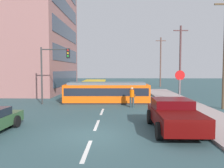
% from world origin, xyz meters
% --- Properties ---
extents(ground_plane, '(120.00, 120.00, 0.00)m').
position_xyz_m(ground_plane, '(0.00, 10.00, 0.00)').
color(ground_plane, '#334F53').
extents(sidewalk_curb_right, '(3.20, 36.00, 0.14)m').
position_xyz_m(sidewalk_curb_right, '(6.80, 6.00, 0.07)').
color(sidewalk_curb_right, '#A2908D').
rests_on(sidewalk_curb_right, ground).
extents(lane_stripe_0, '(0.16, 2.40, 0.01)m').
position_xyz_m(lane_stripe_0, '(0.00, -2.00, 0.01)').
color(lane_stripe_0, silver).
rests_on(lane_stripe_0, ground).
extents(lane_stripe_1, '(0.16, 2.40, 0.01)m').
position_xyz_m(lane_stripe_1, '(0.00, 2.00, 0.01)').
color(lane_stripe_1, silver).
rests_on(lane_stripe_1, ground).
extents(lane_stripe_2, '(0.16, 2.40, 0.01)m').
position_xyz_m(lane_stripe_2, '(0.00, 6.00, 0.01)').
color(lane_stripe_2, silver).
rests_on(lane_stripe_2, ground).
extents(lane_stripe_3, '(0.16, 2.40, 0.01)m').
position_xyz_m(lane_stripe_3, '(0.00, 16.48, 0.01)').
color(lane_stripe_3, silver).
rests_on(lane_stripe_3, ground).
extents(lane_stripe_4, '(0.16, 2.40, 0.01)m').
position_xyz_m(lane_stripe_4, '(0.00, 22.48, 0.01)').
color(lane_stripe_4, silver).
rests_on(lane_stripe_4, ground).
extents(corner_building, '(15.88, 16.12, 16.00)m').
position_xyz_m(corner_building, '(-14.00, 21.44, 8.00)').
color(corner_building, '#96625F').
rests_on(corner_building, ground).
extents(streetcar_tram, '(7.81, 2.75, 1.91)m').
position_xyz_m(streetcar_tram, '(0.10, 10.48, 0.99)').
color(streetcar_tram, '#F0570C').
rests_on(streetcar_tram, ground).
extents(city_bus, '(2.71, 5.92, 1.79)m').
position_xyz_m(city_bus, '(-1.66, 16.63, 1.03)').
color(city_bus, gold).
rests_on(city_bus, ground).
extents(pedestrian_crossing, '(0.46, 0.36, 1.67)m').
position_xyz_m(pedestrian_crossing, '(2.30, 7.94, 0.94)').
color(pedestrian_crossing, '#28393F').
rests_on(pedestrian_crossing, ground).
extents(pickup_truck_parked, '(2.28, 5.00, 1.55)m').
position_xyz_m(pickup_truck_parked, '(4.00, 0.96, 0.80)').
color(pickup_truck_parked, '#4E0505').
rests_on(pickup_truck_parked, ground).
extents(stop_sign, '(0.76, 0.07, 2.88)m').
position_xyz_m(stop_sign, '(5.98, 7.40, 2.19)').
color(stop_sign, gray).
rests_on(stop_sign, sidewalk_curb_right).
extents(traffic_light_mast, '(2.58, 0.33, 5.04)m').
position_xyz_m(traffic_light_mast, '(-4.58, 9.40, 3.52)').
color(traffic_light_mast, '#333333').
rests_on(traffic_light_mast, ground).
extents(utility_pole_mid, '(1.80, 0.24, 8.51)m').
position_xyz_m(utility_pole_mid, '(8.90, 18.26, 4.44)').
color(utility_pole_mid, '#543334').
rests_on(utility_pole_mid, ground).
extents(utility_pole_far, '(1.80, 0.24, 8.82)m').
position_xyz_m(utility_pole_far, '(8.74, 30.72, 4.59)').
color(utility_pole_far, brown).
rests_on(utility_pole_far, ground).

